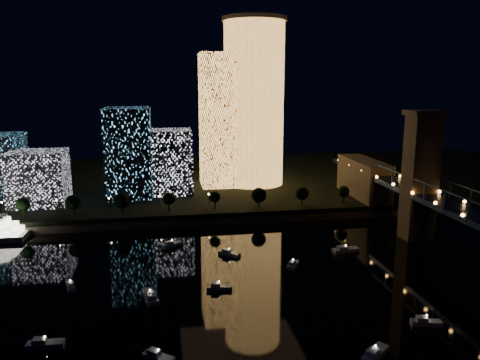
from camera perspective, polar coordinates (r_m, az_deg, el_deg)
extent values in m
plane|color=black|center=(130.85, 5.94, -15.68)|extent=(520.00, 520.00, 0.00)
cube|color=black|center=(279.52, -2.68, -0.04)|extent=(420.00, 160.00, 5.00)
cube|color=#6B5E4C|center=(204.86, -0.10, -4.80)|extent=(420.00, 6.00, 3.00)
cylinder|color=#FFAF51|center=(254.27, 1.70, 9.12)|extent=(32.00, 32.00, 85.99)
cylinder|color=#6B5E4C|center=(255.90, 1.77, 19.01)|extent=(34.00, 34.00, 2.00)
cube|color=#FFAF51|center=(251.42, -2.33, 7.26)|extent=(22.01, 22.01, 70.02)
cube|color=white|center=(238.89, -9.00, 2.25)|extent=(25.83, 21.86, 31.79)
cube|color=#56B3EA|center=(236.10, -13.37, 3.35)|extent=(21.54, 28.01, 43.09)
cube|color=white|center=(232.69, -23.35, 0.24)|extent=(24.52, 22.29, 24.52)
cube|color=#6B5E4C|center=(191.82, 21.08, 0.16)|extent=(11.00, 9.00, 48.00)
cube|color=#6B5E4C|center=(188.65, 21.65, 7.62)|extent=(13.00, 11.00, 2.00)
cube|color=#6B5E4C|center=(237.74, 14.83, -0.35)|extent=(12.00, 40.00, 23.00)
cube|color=#162547|center=(158.76, 26.32, -3.55)|extent=(0.50, 0.50, 7.00)
cube|color=#162547|center=(178.08, 21.88, -1.59)|extent=(0.50, 0.50, 7.00)
cube|color=#162547|center=(198.42, 18.34, -0.01)|extent=(0.50, 0.50, 7.00)
sphere|color=#FF9438|center=(185.72, 20.29, -1.47)|extent=(1.20, 1.20, 1.20)
sphere|color=#FF9438|center=(224.97, 14.69, 1.13)|extent=(1.20, 1.20, 1.20)
cube|color=silver|center=(112.11, -9.91, -20.56)|extent=(7.61, 6.52, 1.20)
cube|color=silver|center=(112.14, -10.43, -19.91)|extent=(3.34, 3.19, 1.00)
sphere|color=white|center=(111.06, -9.95, -19.69)|extent=(0.36, 0.36, 0.36)
cube|color=silver|center=(151.46, -19.94, -12.12)|extent=(3.76, 6.47, 1.20)
cube|color=silver|center=(150.18, -19.92, -11.87)|extent=(2.19, 2.55, 1.00)
sphere|color=white|center=(150.68, -20.00, -11.42)|extent=(0.36, 0.36, 0.36)
cube|color=silver|center=(139.23, -10.88, -13.78)|extent=(5.33, 10.41, 1.20)
cube|color=silver|center=(137.43, -10.77, -13.62)|extent=(3.30, 3.97, 1.00)
sphere|color=white|center=(138.38, -10.91, -13.03)|extent=(0.36, 0.36, 0.36)
cube|color=silver|center=(123.81, -22.63, -18.00)|extent=(8.53, 3.02, 1.20)
cube|color=silver|center=(123.62, -23.27, -17.52)|extent=(3.03, 2.30, 1.00)
sphere|color=white|center=(122.86, -22.71, -17.19)|extent=(0.36, 0.36, 0.36)
cube|color=silver|center=(142.20, -2.56, -12.99)|extent=(7.67, 3.06, 1.20)
cube|color=silver|center=(141.72, -3.03, -12.60)|extent=(2.78, 2.18, 1.00)
sphere|color=white|center=(141.37, -2.57, -12.26)|extent=(0.36, 0.36, 0.36)
cube|color=silver|center=(167.76, -1.31, -8.98)|extent=(7.87, 6.75, 1.20)
cube|color=silver|center=(167.91, -1.67, -8.57)|extent=(3.45, 3.30, 1.00)
sphere|color=white|center=(167.06, -1.31, -8.34)|extent=(0.36, 0.36, 0.36)
cube|color=silver|center=(132.53, 21.75, -15.85)|extent=(7.94, 4.09, 1.20)
cube|color=silver|center=(131.69, 21.30, -15.46)|extent=(3.03, 2.52, 1.00)
sphere|color=white|center=(131.63, 21.82, -15.08)|extent=(0.36, 0.36, 0.36)
cube|color=silver|center=(175.50, 12.75, -8.33)|extent=(10.19, 4.54, 1.20)
cube|color=silver|center=(174.41, 12.35, -8.05)|extent=(3.78, 3.03, 1.00)
sphere|color=white|center=(174.83, 12.78, -7.71)|extent=(0.36, 0.36, 0.36)
cube|color=silver|center=(178.26, -8.25, -7.82)|extent=(8.30, 5.98, 1.20)
cube|color=silver|center=(177.36, -8.60, -7.56)|extent=(3.45, 3.15, 1.00)
sphere|color=white|center=(177.60, -8.27, -7.22)|extent=(0.36, 0.36, 0.36)
cube|color=silver|center=(159.20, 6.47, -10.24)|extent=(5.54, 6.96, 1.20)
cube|color=silver|center=(157.88, 6.37, -10.01)|extent=(2.80, 2.98, 1.00)
sphere|color=white|center=(158.46, 6.48, -9.57)|extent=(0.36, 0.36, 0.36)
cube|color=silver|center=(116.03, 16.15, -19.67)|extent=(8.48, 7.67, 1.20)
cube|color=silver|center=(114.44, 15.88, -19.49)|extent=(3.79, 3.68, 1.00)
sphere|color=white|center=(115.01, 16.21, -18.82)|extent=(0.36, 0.36, 0.36)
cylinder|color=black|center=(214.72, -24.87, -3.62)|extent=(0.70, 0.70, 4.00)
sphere|color=black|center=(213.87, -24.95, -2.72)|extent=(5.68, 5.68, 5.68)
cylinder|color=black|center=(210.17, -19.61, -3.52)|extent=(0.70, 0.70, 4.00)
sphere|color=black|center=(209.31, -19.68, -2.59)|extent=(6.47, 6.47, 6.47)
cylinder|color=black|center=(207.46, -14.16, -3.37)|extent=(0.70, 0.70, 4.00)
sphere|color=black|center=(206.58, -14.21, -2.44)|extent=(6.77, 6.77, 6.77)
cylinder|color=black|center=(206.65, -8.62, -3.20)|extent=(0.70, 0.70, 4.00)
sphere|color=black|center=(205.77, -8.65, -2.26)|extent=(5.52, 5.52, 5.52)
cylinder|color=black|center=(207.78, -3.10, -3.00)|extent=(0.70, 0.70, 4.00)
sphere|color=black|center=(206.91, -3.11, -2.06)|extent=(5.10, 5.10, 5.10)
cylinder|color=black|center=(210.81, 2.32, -2.77)|extent=(0.70, 0.70, 4.00)
sphere|color=black|center=(209.95, 2.33, -1.84)|extent=(6.80, 6.80, 6.80)
cylinder|color=black|center=(215.65, 7.54, -2.53)|extent=(0.70, 0.70, 4.00)
sphere|color=black|center=(214.81, 7.56, -1.62)|extent=(6.27, 6.27, 6.27)
cylinder|color=black|center=(222.20, 12.48, -2.28)|extent=(0.70, 0.70, 4.00)
sphere|color=black|center=(221.39, 12.52, -1.40)|extent=(5.35, 5.35, 5.35)
cylinder|color=black|center=(223.04, -26.96, -3.13)|extent=(0.24, 0.24, 5.00)
sphere|color=#FFCC7F|center=(222.39, -27.03, -2.43)|extent=(0.70, 0.70, 0.70)
cylinder|color=black|center=(217.32, -21.42, -3.02)|extent=(0.24, 0.24, 5.00)
sphere|color=#FFCC7F|center=(216.65, -21.48, -2.30)|extent=(0.70, 0.70, 0.70)
cylinder|color=black|center=(213.71, -15.65, -2.87)|extent=(0.24, 0.24, 5.00)
sphere|color=#FFCC7F|center=(213.03, -15.69, -2.14)|extent=(0.70, 0.70, 0.70)
cylinder|color=black|center=(212.33, -9.73, -2.69)|extent=(0.24, 0.24, 5.00)
sphere|color=#FFCC7F|center=(211.65, -9.76, -1.95)|extent=(0.70, 0.70, 0.70)
cylinder|color=black|center=(213.23, -3.81, -2.48)|extent=(0.24, 0.24, 5.00)
sphere|color=#FFCC7F|center=(212.55, -3.82, -1.74)|extent=(0.70, 0.70, 0.70)
cylinder|color=black|center=(216.37, 2.00, -2.24)|extent=(0.24, 0.24, 5.00)
sphere|color=#FFCC7F|center=(215.70, 2.01, -1.52)|extent=(0.70, 0.70, 0.70)
cylinder|color=black|center=(221.67, 7.59, -2.00)|extent=(0.24, 0.24, 5.00)
sphere|color=#FFCC7F|center=(221.01, 7.61, -1.29)|extent=(0.70, 0.70, 0.70)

